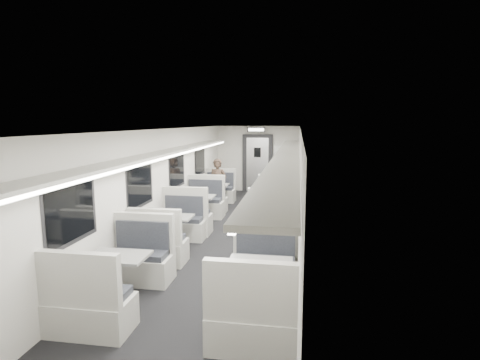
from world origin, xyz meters
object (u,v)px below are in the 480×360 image
(booth_right_a, at_px, (282,194))
(booth_right_d, at_px, (260,288))
(booth_left_c, at_px, (172,232))
(booth_left_d, at_px, (119,278))
(vestibule_door, at_px, (257,163))
(exit_sign, at_px, (256,130))
(booth_left_a, at_px, (215,195))
(booth_right_b, at_px, (277,214))
(passenger, at_px, (218,185))
(booth_left_b, at_px, (197,210))
(booth_right_c, at_px, (271,240))

(booth_right_a, height_order, booth_right_d, booth_right_d)
(booth_left_c, relative_size, booth_left_d, 0.97)
(booth_right_a, distance_m, vestibule_door, 2.58)
(vestibule_door, xyz_separation_m, exit_sign, (0.00, -0.49, 1.24))
(booth_right_a, bearing_deg, booth_left_d, -106.85)
(booth_left_d, height_order, booth_right_a, booth_right_a)
(booth_left_a, bearing_deg, booth_right_b, -48.14)
(booth_right_a, relative_size, booth_right_d, 0.99)
(passenger, bearing_deg, booth_left_b, -86.89)
(booth_right_a, bearing_deg, passenger, -155.52)
(booth_right_d, bearing_deg, passenger, 107.47)
(booth_right_b, bearing_deg, booth_right_a, 90.00)
(booth_left_a, height_order, booth_right_b, booth_right_b)
(booth_right_a, bearing_deg, booth_right_c, -90.00)
(booth_left_a, distance_m, booth_left_b, 2.03)
(booth_right_a, relative_size, booth_right_c, 1.00)
(booth_left_d, height_order, vestibule_door, vestibule_door)
(booth_left_d, distance_m, exit_sign, 8.67)
(booth_left_d, xyz_separation_m, vestibule_door, (1.00, 8.88, 0.68))
(booth_left_c, bearing_deg, booth_left_b, 90.00)
(vestibule_door, relative_size, exit_sign, 3.39)
(booth_left_d, bearing_deg, booth_right_c, 45.26)
(booth_left_a, relative_size, booth_left_c, 1.00)
(booth_right_c, bearing_deg, booth_left_c, 172.58)
(booth_left_b, relative_size, booth_right_d, 1.02)
(booth_right_d, bearing_deg, booth_right_c, 90.00)
(booth_left_b, relative_size, booth_left_d, 1.04)
(booth_left_d, distance_m, booth_right_a, 6.90)
(vestibule_door, bearing_deg, booth_left_c, -98.61)
(booth_left_b, bearing_deg, booth_right_c, -46.76)
(booth_right_a, bearing_deg, booth_right_d, -90.00)
(booth_left_d, xyz_separation_m, booth_right_a, (2.00, 6.60, 0.01))
(booth_left_d, height_order, passenger, passenger)
(booth_left_b, relative_size, booth_left_c, 1.07)
(booth_left_c, height_order, booth_left_d, booth_left_d)
(booth_right_b, height_order, vestibule_door, vestibule_door)
(booth_left_d, distance_m, booth_right_d, 2.00)
(booth_left_c, height_order, booth_right_d, booth_right_d)
(booth_right_d, distance_m, passenger, 6.08)
(booth_right_a, height_order, exit_sign, exit_sign)
(passenger, bearing_deg, booth_right_b, -35.73)
(booth_left_c, distance_m, booth_left_d, 2.28)
(booth_right_d, bearing_deg, vestibule_door, 96.42)
(booth_left_a, height_order, exit_sign, exit_sign)
(passenger, bearing_deg, booth_right_c, -54.76)
(booth_left_a, relative_size, exit_sign, 3.19)
(booth_left_c, distance_m, booth_right_c, 2.02)
(booth_right_c, distance_m, passenger, 4.19)
(booth_left_d, height_order, exit_sign, exit_sign)
(booth_left_a, relative_size, booth_right_c, 0.95)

